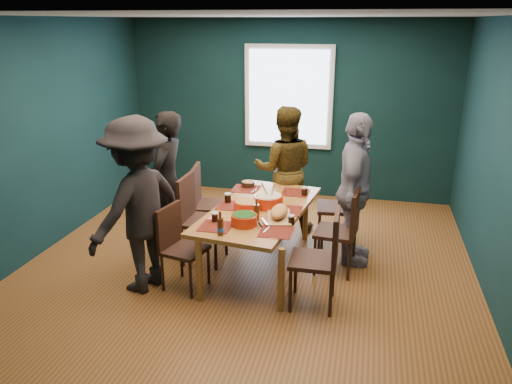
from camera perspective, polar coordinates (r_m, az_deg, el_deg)
room at (r=5.63m, az=-0.07°, el=5.87°), size 5.01×5.01×2.71m
dining_table at (r=5.48m, az=0.36°, el=-2.51°), size 1.17×1.96×0.71m
chair_left_far at (r=6.21m, az=-5.85°, el=-0.67°), size 0.50×0.50×0.98m
chair_left_mid at (r=5.70m, az=-6.89°, el=-2.34°), size 0.47×0.47×1.01m
chair_left_near at (r=5.19m, az=-8.95°, el=-5.54°), size 0.48×0.48×0.88m
chair_right_far at (r=6.14m, az=10.11°, el=-0.94°), size 0.50×0.50×1.01m
chair_right_mid at (r=5.48m, az=10.10°, el=-3.76°), size 0.47×0.47×0.96m
chair_right_near at (r=4.80m, az=7.73°, el=-6.84°), size 0.45×0.45×0.98m
person_far_left at (r=5.96m, az=-10.09°, el=1.06°), size 0.41×0.62×1.68m
person_back at (r=6.47m, az=3.28°, el=2.58°), size 0.89×0.74×1.65m
person_right at (r=5.65m, az=11.21°, el=0.22°), size 0.46×1.03×1.73m
person_near_left at (r=5.11m, az=-13.37°, el=-1.54°), size 1.05×1.33×1.80m
bowl_salad at (r=5.37m, az=-1.12°, el=-1.56°), size 0.27×0.27×0.11m
bowl_dumpling at (r=5.49m, az=1.43°, el=-0.94°), size 0.32×0.32×0.30m
bowl_herbs at (r=5.00m, az=-1.38°, el=-3.11°), size 0.27×0.27×0.12m
cutting_board at (r=5.18m, az=2.65°, el=-2.38°), size 0.33×0.60×0.13m
small_bowl at (r=6.15m, az=-0.91°, el=0.94°), size 0.17×0.17×0.07m
beer_bottle_a at (r=4.77m, az=-4.09°, el=-3.97°), size 0.06×0.06×0.24m
beer_bottle_b at (r=5.10m, az=0.05°, el=-2.27°), size 0.06×0.06×0.24m
cola_glass_a at (r=5.10m, az=-4.72°, el=-2.82°), size 0.07×0.07×0.10m
cola_glass_b at (r=5.03m, az=4.06°, el=-3.12°), size 0.07×0.07×0.10m
cola_glass_c at (r=5.87m, az=5.56°, el=0.14°), size 0.07×0.07×0.10m
cola_glass_d at (r=5.62m, az=-3.23°, el=-0.63°), size 0.08×0.08×0.11m
napkin_a at (r=5.40m, az=4.24°, el=-2.13°), size 0.18×0.18×0.00m
napkin_b at (r=5.19m, az=-4.79°, el=-3.04°), size 0.16×0.16×0.00m
napkin_c at (r=4.77m, az=2.28°, el=-5.03°), size 0.20×0.20×0.00m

